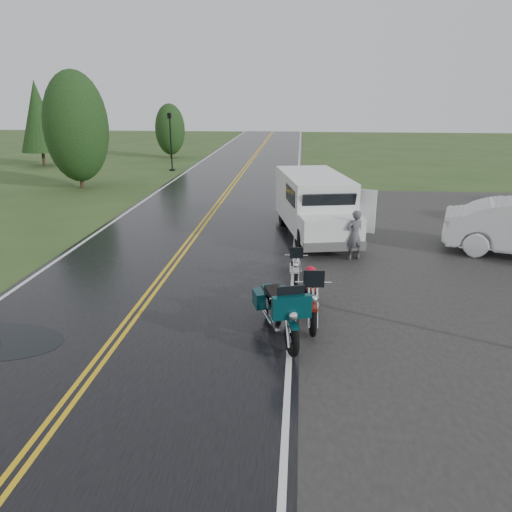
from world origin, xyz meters
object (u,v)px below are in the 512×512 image
Objects in this scene: motorcycle_teal at (292,325)px; person_at_van at (355,236)px; motorcycle_red at (313,308)px; lamp_post_far_left at (171,142)px; van_white at (302,219)px; motorcycle_silver at (296,272)px.

person_at_van reaches higher than motorcycle_teal.
motorcycle_red is 0.63× the size of lamp_post_far_left.
van_white reaches higher than motorcycle_red.
motorcycle_red is 0.99× the size of motorcycle_teal.
motorcycle_silver is at bearing -67.59° from lamp_post_far_left.
motorcycle_red is at bearing -99.01° from van_white.
motorcycle_silver is 0.33× the size of van_white.
person_at_van is at bearing 56.53° from motorcycle_silver.
van_white is (0.17, 7.11, 0.42)m from motorcycle_teal.
person_at_van is at bearing 73.28° from motorcycle_red.
lamp_post_far_left is at bearing 91.71° from motorcycle_teal.
van_white reaches higher than motorcycle_silver.
lamp_post_far_left reaches higher than person_at_van.
motorcycle_teal reaches higher than motorcycle_red.
person_at_van reaches higher than motorcycle_red.
motorcycle_teal is at bearing -118.18° from motorcycle_red.
person_at_van is at bearing -60.11° from lamp_post_far_left.
person_at_van is at bearing -32.10° from van_white.
lamp_post_far_left is (-8.82, 21.40, 1.38)m from motorcycle_silver.
van_white is 3.67× the size of person_at_van.
person_at_van is (1.82, 2.89, 0.23)m from motorcycle_silver.
van_white reaches higher than motorcycle_teal.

